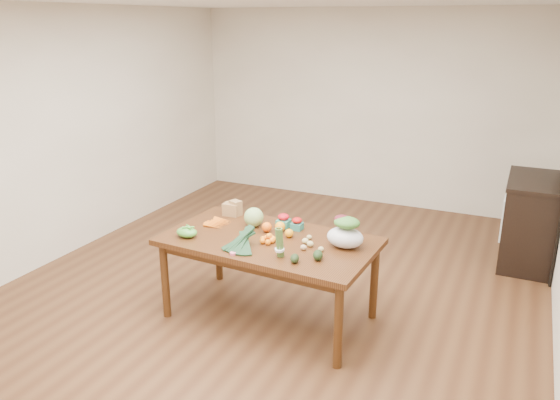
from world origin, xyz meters
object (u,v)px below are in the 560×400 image
at_px(dining_table, 269,278).
at_px(paper_bag, 232,208).
at_px(mandarin_cluster, 269,237).
at_px(asparagus_bundle, 280,242).
at_px(cabinet, 529,221).
at_px(cabbage, 254,217).
at_px(salad_bag, 345,234).
at_px(kale_bunch, 239,241).

bearing_deg(dining_table, paper_bag, 149.61).
height_order(mandarin_cluster, asparagus_bundle, asparagus_bundle).
xyz_separation_m(dining_table, mandarin_cluster, (0.03, -0.06, 0.41)).
bearing_deg(cabinet, cabbage, -138.35).
bearing_deg(salad_bag, asparagus_bundle, -134.73).
height_order(dining_table, cabinet, cabinet).
relative_size(cabinet, cabbage, 5.78).
bearing_deg(cabbage, paper_bag, 151.81).
relative_size(dining_table, cabbage, 10.18).
xyz_separation_m(mandarin_cluster, salad_bag, (0.62, 0.16, 0.08)).
height_order(paper_bag, salad_bag, salad_bag).
bearing_deg(salad_bag, dining_table, -171.08).
height_order(paper_bag, mandarin_cluster, paper_bag).
distance_m(cabbage, salad_bag, 0.91).
xyz_separation_m(paper_bag, asparagus_bundle, (0.82, -0.69, 0.05)).
xyz_separation_m(cabinet, paper_bag, (-2.61, -1.85, 0.35)).
bearing_deg(paper_bag, cabinet, 35.37).
bearing_deg(paper_bag, mandarin_cluster, -36.08).
relative_size(dining_table, mandarin_cluster, 9.98).
distance_m(cabbage, kale_bunch, 0.55).
bearing_deg(salad_bag, paper_bag, 166.93).
bearing_deg(asparagus_bundle, cabinet, 57.99).
bearing_deg(dining_table, cabbage, 143.65).
height_order(cabinet, kale_bunch, cabinet).
relative_size(cabbage, salad_bag, 0.58).
bearing_deg(asparagus_bundle, paper_bag, 143.04).
xyz_separation_m(cabinet, salad_bag, (-1.38, -2.14, 0.40)).
xyz_separation_m(dining_table, paper_bag, (-0.58, 0.39, 0.45)).
bearing_deg(cabbage, cabinet, 41.65).
relative_size(cabinet, mandarin_cluster, 5.67).
bearing_deg(cabbage, asparagus_bundle, -46.17).
bearing_deg(kale_bunch, mandarin_cluster, 65.45).
height_order(cabinet, mandarin_cluster, cabinet).
height_order(dining_table, salad_bag, salad_bag).
distance_m(dining_table, mandarin_cluster, 0.42).
bearing_deg(mandarin_cluster, kale_bunch, -117.62).
distance_m(kale_bunch, asparagus_bundle, 0.36).
relative_size(asparagus_bundle, salad_bag, 0.82).
relative_size(paper_bag, kale_bunch, 0.51).
height_order(kale_bunch, asparagus_bundle, asparagus_bundle).
height_order(dining_table, paper_bag, paper_bag).
bearing_deg(cabbage, dining_table, -39.41).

